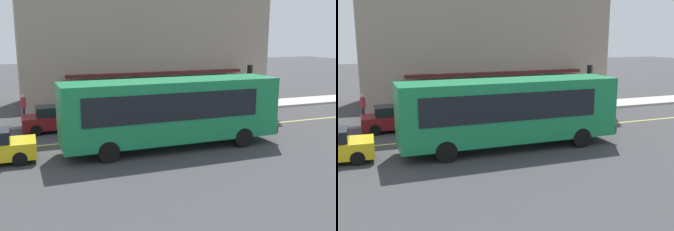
{
  "view_description": "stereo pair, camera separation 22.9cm",
  "coord_description": "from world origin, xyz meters",
  "views": [
    {
      "loc": [
        -9.94,
        -21.06,
        5.77
      ],
      "look_at": [
        -2.64,
        -2.4,
        1.6
      ],
      "focal_mm": 42.5,
      "sensor_mm": 36.0,
      "label": 1
    },
    {
      "loc": [
        -9.73,
        -21.14,
        5.77
      ],
      "look_at": [
        -2.64,
        -2.4,
        1.6
      ],
      "focal_mm": 42.5,
      "sensor_mm": 36.0,
      "label": 2
    }
  ],
  "objects": [
    {
      "name": "ground",
      "position": [
        0.0,
        0.0,
        0.0
      ],
      "size": [
        120.0,
        120.0,
        0.0
      ],
      "primitive_type": "plane",
      "color": "#38383A"
    },
    {
      "name": "sidewalk",
      "position": [
        0.0,
        5.82,
        0.07
      ],
      "size": [
        80.0,
        2.9,
        0.15
      ],
      "primitive_type": "cube",
      "color": "#B2ADA3",
      "rests_on": "ground"
    },
    {
      "name": "lane_centre_stripe",
      "position": [
        0.0,
        0.0,
        0.0
      ],
      "size": [
        36.0,
        0.16,
        0.01
      ],
      "primitive_type": "cube",
      "color": "#D8D14C",
      "rests_on": "ground"
    },
    {
      "name": "storefront_building",
      "position": [
        0.31,
        11.38,
        7.86
      ],
      "size": [
        19.66,
        8.84,
        15.73
      ],
      "color": "gray",
      "rests_on": "ground"
    },
    {
      "name": "bus",
      "position": [
        -2.6,
        -2.89,
        1.99
      ],
      "size": [
        11.13,
        2.6,
        3.5
      ],
      "color": "#197F47",
      "rests_on": "ground"
    },
    {
      "name": "traffic_light",
      "position": [
        7.16,
        5.21,
        2.53
      ],
      "size": [
        0.3,
        0.52,
        3.2
      ],
      "color": "#2D2D33",
      "rests_on": "sidewalk"
    },
    {
      "name": "car_maroon",
      "position": [
        -7.55,
        3.03,
        0.74
      ],
      "size": [
        4.32,
        1.89,
        1.52
      ],
      "color": "maroon",
      "rests_on": "ground"
    },
    {
      "name": "car_navy",
      "position": [
        -2.35,
        3.01,
        0.74
      ],
      "size": [
        4.36,
        1.97,
        1.52
      ],
      "color": "navy",
      "rests_on": "ground"
    },
    {
      "name": "pedestrian_mid_block",
      "position": [
        -7.23,
        6.35,
        1.11
      ],
      "size": [
        0.34,
        0.34,
        1.6
      ],
      "color": "black",
      "rests_on": "sidewalk"
    },
    {
      "name": "pedestrian_near_storefront",
      "position": [
        -9.45,
        6.01,
        1.19
      ],
      "size": [
        0.34,
        0.34,
        1.72
      ],
      "color": "black",
      "rests_on": "sidewalk"
    }
  ]
}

